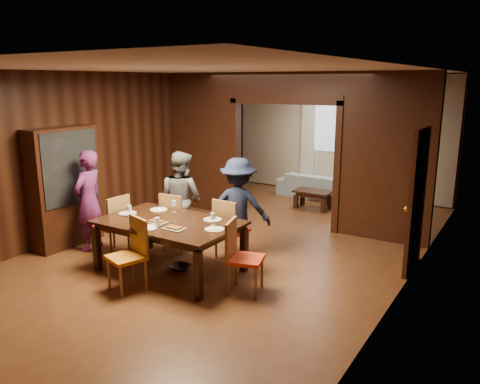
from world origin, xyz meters
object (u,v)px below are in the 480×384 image
Objects in this scene: dining_table at (170,246)px; coffee_table at (313,199)px; person_grey at (181,199)px; sofa at (320,186)px; chair_far_r at (232,228)px; hutch at (64,187)px; person_navy at (238,207)px; person_purple at (89,201)px; chair_far_l at (179,221)px; chair_near at (126,255)px; chair_right at (246,257)px; chair_left at (111,224)px.

coffee_table is at bearing 84.97° from dining_table.
person_grey is 0.81× the size of sofa.
chair_far_r reaches higher than coffee_table.
hutch is (-1.68, -1.00, 0.19)m from person_grey.
person_navy reaches higher than coffee_table.
person_purple is 1.03× the size of person_grey.
person_navy is at bearing -88.53° from chair_far_r.
person_navy reaches higher than sofa.
chair_far_l is at bearing 117.84° from person_grey.
coffee_table is at bearing 102.72° from chair_near.
chair_right is 3.57m from hutch.
coffee_table is (0.93, 3.38, -0.61)m from person_grey.
sofa is at bearing 168.03° from chair_left.
chair_right is at bearing -77.92° from coffee_table.
person_grey is at bearing -105.35° from coffee_table.
chair_near is at bearing 75.00° from chair_far_r.
coffee_table is at bearing -85.25° from chair_far_r.
sofa is 5.90m from hutch.
chair_far_l is 2.01m from hutch.
chair_far_l is at bearing 134.50° from chair_left.
dining_table is at bearing -95.03° from coffee_table.
chair_near is at bearing -19.24° from hutch.
coffee_table is 3.43m from chair_far_r.
chair_left and chair_right have the same top height.
dining_table is 0.81m from chair_near.
dining_table is at bearing 72.30° from chair_right.
person_navy is at bearing 65.67° from dining_table.
person_navy is at bearing 22.86° from hutch.
coffee_table is 4.58m from chair_left.
chair_far_l is at bearing -3.98° from person_navy.
person_purple reaches higher than chair_right.
chair_near is (0.40, -1.58, 0.00)m from chair_far_l.
hutch is at bearing 22.45° from chair_far_r.
person_purple is at bearing 72.75° from sofa.
dining_table is at bearing 90.55° from sofa.
person_grey is at bearing 143.84° from chair_left.
chair_right is (1.16, -5.32, 0.19)m from sofa.
chair_near is at bearing 102.85° from chair_right.
person_purple is at bearing 28.45° from chair_far_l.
person_grey is (1.17, 0.94, -0.02)m from person_purple.
coffee_table is at bearing 105.72° from sofa.
coffee_table is (2.10, 4.32, -0.63)m from person_purple.
coffee_table is at bearing -101.43° from person_grey.
person_purple is 2.07× the size of coffee_table.
coffee_table is at bearing 59.24° from hutch.
chair_right is (0.93, -4.35, 0.28)m from coffee_table.
person_navy reaches higher than chair_far_r.
person_grey is 0.80× the size of dining_table.
chair_right and chair_far_r have the same top height.
coffee_table is 4.45m from chair_right.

